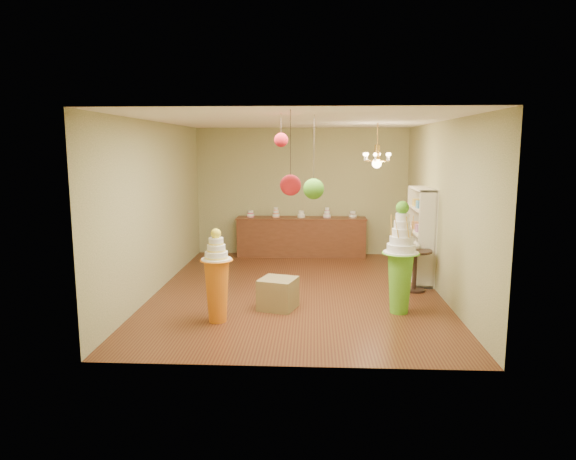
{
  "coord_description": "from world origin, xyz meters",
  "views": [
    {
      "loc": [
        0.28,
        -8.95,
        2.56
      ],
      "look_at": [
        -0.17,
        0.0,
        1.1
      ],
      "focal_mm": 32.0,
      "sensor_mm": 36.0,
      "label": 1
    }
  ],
  "objects_px": {
    "pedestal_orange": "(217,283)",
    "round_table": "(415,264)",
    "sideboard": "(301,236)",
    "pedestal_green": "(400,268)"
  },
  "relations": [
    {
      "from": "pedestal_green",
      "to": "round_table",
      "type": "height_order",
      "value": "pedestal_green"
    },
    {
      "from": "pedestal_orange",
      "to": "sideboard",
      "type": "bearing_deg",
      "value": 76.49
    },
    {
      "from": "sideboard",
      "to": "round_table",
      "type": "height_order",
      "value": "sideboard"
    },
    {
      "from": "pedestal_green",
      "to": "pedestal_orange",
      "type": "bearing_deg",
      "value": -168.85
    },
    {
      "from": "sideboard",
      "to": "round_table",
      "type": "distance_m",
      "value": 3.58
    },
    {
      "from": "pedestal_orange",
      "to": "pedestal_green",
      "type": "bearing_deg",
      "value": 11.15
    },
    {
      "from": "pedestal_orange",
      "to": "round_table",
      "type": "xyz_separation_m",
      "value": [
        3.23,
        1.79,
        -0.1
      ]
    },
    {
      "from": "pedestal_green",
      "to": "sideboard",
      "type": "relative_size",
      "value": 0.58
    },
    {
      "from": "sideboard",
      "to": "pedestal_green",
      "type": "bearing_deg",
      "value": -68.55
    },
    {
      "from": "pedestal_orange",
      "to": "sideboard",
      "type": "height_order",
      "value": "pedestal_orange"
    }
  ]
}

